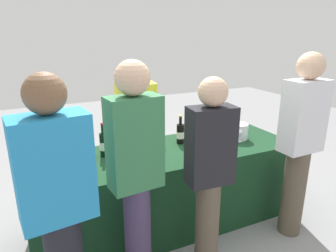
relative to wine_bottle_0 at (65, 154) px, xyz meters
The scene contains 20 objects.
ground_plane 1.30m from the wine_bottle_0, ahead, with size 12.00×12.00×0.00m, color gray.
tasting_table 1.07m from the wine_bottle_0, ahead, with size 2.58×0.84×0.80m, color #14381E.
wine_bottle_0 is the anchor object (origin of this frame).
wine_bottle_1 0.21m from the wine_bottle_0, 11.48° to the left, with size 0.08×0.08×0.31m.
wine_bottle_2 0.35m from the wine_bottle_0, ahead, with size 0.07×0.07×0.32m.
wine_bottle_3 0.45m from the wine_bottle_0, 10.68° to the left, with size 0.07×0.07×0.33m.
wine_bottle_4 0.55m from the wine_bottle_0, 11.71° to the left, with size 0.07×0.07×0.31m.
wine_bottle_5 1.14m from the wine_bottle_0, ahead, with size 0.08×0.08×0.30m.
wine_bottle_6 1.68m from the wine_bottle_0, ahead, with size 0.07×0.07×0.32m.
wine_bottle_7 1.83m from the wine_bottle_0, ahead, with size 0.06×0.06×0.30m.
wine_glass_0 0.16m from the wine_bottle_0, 80.87° to the right, with size 0.07×0.07×0.14m.
wine_glass_1 0.66m from the wine_bottle_0, 15.61° to the right, with size 0.07×0.07×0.14m.
wine_glass_2 1.16m from the wine_bottle_0, 11.66° to the right, with size 0.07×0.07×0.14m.
wine_glass_3 1.72m from the wine_bottle_0, ahead, with size 0.07×0.07×0.14m.
ice_bucket 1.76m from the wine_bottle_0, ahead, with size 0.22×0.22×0.17m, color silver.
server_pouring 1.04m from the wine_bottle_0, 34.95° to the left, with size 0.47×0.30×1.57m.
guest_0 0.87m from the wine_bottle_0, 99.35° to the right, with size 0.44×0.28×1.70m.
guest_1 0.82m from the wine_bottle_0, 61.64° to the right, with size 0.38×0.23×1.74m.
guest_2 1.23m from the wine_bottle_0, 39.29° to the right, with size 0.36×0.22×1.60m.
guest_3 2.08m from the wine_bottle_0, 20.16° to the right, with size 0.39×0.23×1.74m.
Camera 1 is at (-1.15, -2.46, 1.90)m, focal length 32.34 mm.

